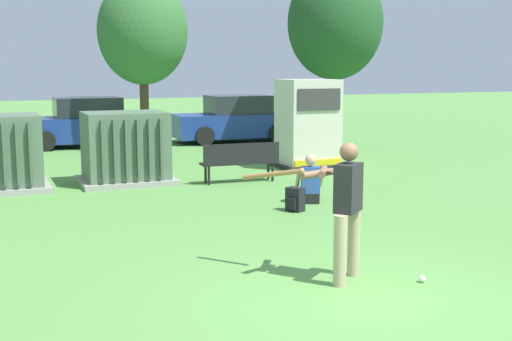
# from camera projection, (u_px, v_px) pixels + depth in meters

# --- Properties ---
(ground_plane) EXTENTS (96.00, 96.00, 0.00)m
(ground_plane) POSITION_uv_depth(u_px,v_px,m) (367.00, 300.00, 7.84)
(ground_plane) COLOR #5B9947
(transformer_mid_west) EXTENTS (2.10, 1.70, 1.62)m
(transformer_mid_west) POSITION_uv_depth(u_px,v_px,m) (125.00, 149.00, 15.48)
(transformer_mid_west) COLOR #9E9B93
(transformer_mid_west) RESTS_ON ground
(generator_enclosure) EXTENTS (1.60, 1.40, 2.30)m
(generator_enclosure) POSITION_uv_depth(u_px,v_px,m) (308.00, 124.00, 17.84)
(generator_enclosure) COLOR #262626
(generator_enclosure) RESTS_ON ground
(park_bench) EXTENTS (1.82, 0.48, 0.92)m
(park_bench) POSITION_uv_depth(u_px,v_px,m) (240.00, 160.00, 15.56)
(park_bench) COLOR black
(park_bench) RESTS_ON ground
(batter) EXTENTS (1.23, 1.40, 1.74)m
(batter) POSITION_uv_depth(u_px,v_px,m) (344.00, 204.00, 8.43)
(batter) COLOR tan
(batter) RESTS_ON ground
(sports_ball) EXTENTS (0.09, 0.09, 0.09)m
(sports_ball) POSITION_uv_depth(u_px,v_px,m) (422.00, 279.00, 8.47)
(sports_ball) COLOR white
(sports_ball) RESTS_ON ground
(seated_spectator) EXTENTS (0.65, 0.79, 0.96)m
(seated_spectator) POSITION_uv_depth(u_px,v_px,m) (310.00, 183.00, 13.37)
(seated_spectator) COLOR black
(seated_spectator) RESTS_ON ground
(backpack) EXTENTS (0.36, 0.38, 0.44)m
(backpack) POSITION_uv_depth(u_px,v_px,m) (295.00, 200.00, 12.57)
(backpack) COLOR black
(backpack) RESTS_ON ground
(tree_center_left) EXTENTS (2.83, 2.83, 5.40)m
(tree_center_left) POSITION_uv_depth(u_px,v_px,m) (143.00, 32.00, 21.43)
(tree_center_left) COLOR #4C3828
(tree_center_left) RESTS_ON ground
(tree_center_right) EXTENTS (3.03, 3.03, 5.79)m
(tree_center_right) POSITION_uv_depth(u_px,v_px,m) (335.00, 23.00, 21.66)
(tree_center_right) COLOR #4C3828
(tree_center_right) RESTS_ON ground
(parked_car_leftmost) EXTENTS (4.23, 1.97, 1.62)m
(parked_car_leftmost) POSITION_uv_depth(u_px,v_px,m) (85.00, 124.00, 22.46)
(parked_car_leftmost) COLOR navy
(parked_car_leftmost) RESTS_ON ground
(parked_car_left_of_center) EXTENTS (4.27, 2.06, 1.62)m
(parked_car_left_of_center) POSITION_uv_depth(u_px,v_px,m) (235.00, 120.00, 23.93)
(parked_car_left_of_center) COLOR navy
(parked_car_left_of_center) RESTS_ON ground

